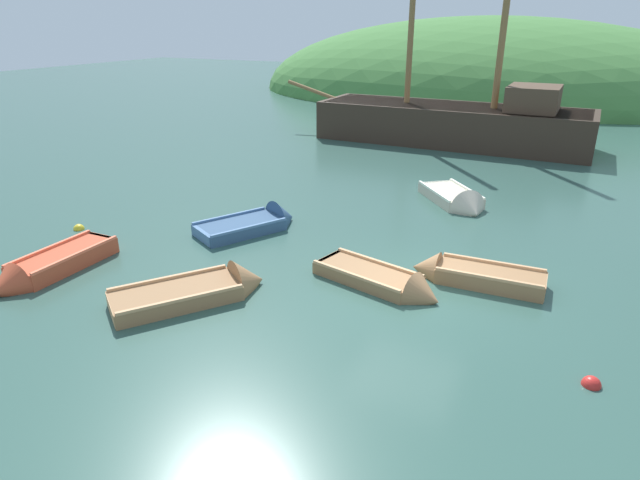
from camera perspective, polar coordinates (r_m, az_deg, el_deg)
The scene contains 11 objects.
ground_plane at distance 12.53m, azimuth 9.53°, elevation -5.07°, with size 120.00×120.00×0.00m, color #33564C.
shore_hill at distance 47.37m, azimuth 16.95°, elevation 14.51°, with size 38.21×23.78×11.96m, color #477F3D.
sailing_ship at distance 27.73m, azimuth 13.98°, elevation 11.32°, with size 15.58×3.85×11.89m.
rowboat_far at distance 12.25m, azimuth -12.26°, elevation -5.41°, with size 2.93×3.42×1.15m.
rowboat_outer_right at distance 13.11m, azimuth 15.62°, elevation -3.74°, with size 3.05×1.05×0.92m.
rowboat_center at distance 14.53m, azimuth -26.77°, elevation -2.71°, with size 1.04×3.23×0.98m.
rowboat_near_dock at distance 12.46m, azimuth 7.05°, elevation -4.65°, with size 3.27×1.74×1.00m.
rowboat_portside at distance 15.93m, azimuth -6.68°, elevation 1.59°, with size 2.51×3.26×1.21m.
rowboat_outer_left at distance 18.38m, azimuth 14.35°, elevation 3.92°, with size 2.91×3.12×1.22m.
buoy_red at distance 10.43m, azimuth 26.75°, elevation -13.55°, with size 0.32×0.32×0.32m, color red.
buoy_yellow at distance 17.28m, azimuth -24.14°, elevation 1.04°, with size 0.31×0.31×0.31m, color yellow.
Camera 1 is at (2.99, -10.75, 5.71)m, focal length 30.24 mm.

